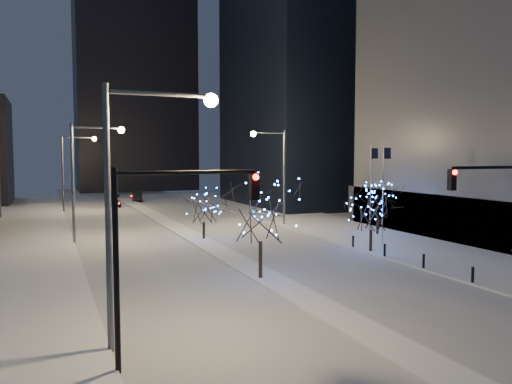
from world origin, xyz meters
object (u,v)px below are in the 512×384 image
street_lamp_w_mid (86,166)px  traffic_signal_east (504,208)px  traffic_signal_west (162,232)px  street_lamp_east (276,164)px  car_mid (137,196)px  street_lamp_w_far (71,162)px  street_lamp_w_near (137,179)px  car_near (113,202)px  holiday_tree_plaza_near (371,210)px  holiday_tree_median_near (260,210)px  car_far (112,194)px  holiday_tree_plaza_far (378,202)px  holiday_tree_median_far (204,207)px

street_lamp_w_mid → traffic_signal_east: street_lamp_w_mid is taller
traffic_signal_west → street_lamp_east: bearing=58.3°
car_mid → street_lamp_w_far: bearing=59.2°
street_lamp_w_near → street_lamp_w_far: (0.00, 50.00, 0.00)m
traffic_signal_west → car_near: bearing=84.8°
traffic_signal_west → holiday_tree_plaza_near: bearing=36.7°
street_lamp_east → holiday_tree_median_near: size_ratio=1.59×
traffic_signal_west → car_far: (6.94, 72.25, -4.11)m
street_lamp_w_near → street_lamp_w_mid: size_ratio=1.00×
street_lamp_w_near → street_lamp_east: size_ratio=1.00×
car_mid → holiday_tree_plaza_near: (9.00, -50.29, 2.50)m
car_near → car_mid: car_mid is taller
holiday_tree_plaza_near → holiday_tree_plaza_far: holiday_tree_plaza_near is taller
street_lamp_w_mid → car_near: (5.62, 29.30, -5.78)m
street_lamp_w_mid → car_far: bearing=80.7°
car_near → car_far: bearing=79.3°
street_lamp_w_far → car_far: street_lamp_w_far is taller
street_lamp_w_near → street_lamp_east: 33.85m
street_lamp_w_far → street_lamp_east: (19.02, -22.00, -0.05)m
holiday_tree_plaza_far → street_lamp_w_far: bearing=128.6°
car_far → holiday_tree_median_far: (2.00, -47.77, 2.27)m
street_lamp_w_near → holiday_tree_plaza_far: size_ratio=2.13×
street_lamp_w_far → traffic_signal_west: bearing=-89.5°
car_mid → holiday_tree_plaza_near: 51.15m
holiday_tree_median_far → holiday_tree_plaza_far: holiday_tree_plaza_far is taller
car_near → holiday_tree_median_far: (3.82, -31.82, 2.20)m
car_mid → car_far: size_ratio=1.01×
traffic_signal_west → car_far: 72.70m
holiday_tree_median_near → street_lamp_w_near: bearing=-137.4°
car_mid → holiday_tree_plaza_near: size_ratio=0.93×
holiday_tree_plaza_far → car_far: bearing=108.8°
holiday_tree_median_far → holiday_tree_plaza_near: 14.42m
street_lamp_w_far → holiday_tree_plaza_far: size_ratio=2.13×
traffic_signal_west → car_far: traffic_signal_west is taller
holiday_tree_median_near → holiday_tree_plaza_near: size_ratio=1.29×
street_lamp_w_near → street_lamp_w_far: size_ratio=1.00×
street_lamp_w_mid → car_mid: bearing=74.4°
traffic_signal_east → car_far: (-10.44, 71.25, -4.11)m
car_far → holiday_tree_median_far: holiday_tree_median_far is taller
street_lamp_east → car_mid: size_ratio=2.21×
holiday_tree_median_far → street_lamp_east: bearing=30.0°
traffic_signal_west → car_near: traffic_signal_west is taller
car_near → holiday_tree_median_near: bearing=-90.8°
street_lamp_east → holiday_tree_plaza_far: 11.53m
car_near → holiday_tree_median_near: holiday_tree_median_near is taller
traffic_signal_east → car_near: size_ratio=1.65×
street_lamp_w_near → holiday_tree_median_near: (8.44, 7.76, -2.31)m
car_far → street_lamp_east: bearing=-79.3°
street_lamp_w_near → traffic_signal_west: street_lamp_w_near is taller
holiday_tree_plaza_far → holiday_tree_plaza_near: bearing=-129.9°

